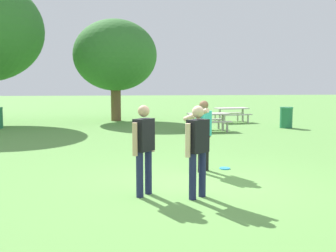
{
  "coord_description": "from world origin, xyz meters",
  "views": [
    {
      "loc": [
        -1.58,
        -7.36,
        2.02
      ],
      "look_at": [
        -0.4,
        1.82,
        1.0
      ],
      "focal_mm": 41.16,
      "sensor_mm": 36.0,
      "label": 1
    }
  ],
  "objects_px": {
    "frisbee": "(225,168)",
    "picnic_table_near": "(208,118)",
    "person_bystander": "(197,144)",
    "picnic_table_far": "(231,112)",
    "person_catcher": "(204,131)",
    "trash_can_beside_table": "(286,117)",
    "tree_slender_mid": "(115,56)",
    "person_thrower": "(144,144)"
  },
  "relations": [
    {
      "from": "person_catcher",
      "to": "picnic_table_near",
      "type": "xyz_separation_m",
      "value": [
        1.87,
        7.49,
        -0.38
      ]
    },
    {
      "from": "picnic_table_near",
      "to": "tree_slender_mid",
      "type": "xyz_separation_m",
      "value": [
        -3.93,
        5.18,
        2.97
      ]
    },
    {
      "from": "frisbee",
      "to": "picnic_table_far",
      "type": "distance_m",
      "value": 11.31
    },
    {
      "from": "tree_slender_mid",
      "to": "person_catcher",
      "type": "bearing_deg",
      "value": -80.75
    },
    {
      "from": "person_thrower",
      "to": "person_catcher",
      "type": "height_order",
      "value": "same"
    },
    {
      "from": "person_catcher",
      "to": "trash_can_beside_table",
      "type": "height_order",
      "value": "person_catcher"
    },
    {
      "from": "person_bystander",
      "to": "frisbee",
      "type": "height_order",
      "value": "person_bystander"
    },
    {
      "from": "person_thrower",
      "to": "frisbee",
      "type": "bearing_deg",
      "value": 43.44
    },
    {
      "from": "person_bystander",
      "to": "frisbee",
      "type": "bearing_deg",
      "value": 62.85
    },
    {
      "from": "frisbee",
      "to": "picnic_table_far",
      "type": "xyz_separation_m",
      "value": [
        3.38,
        10.78,
        0.55
      ]
    },
    {
      "from": "person_thrower",
      "to": "picnic_table_far",
      "type": "xyz_separation_m",
      "value": [
        5.43,
        12.72,
        -0.38
      ]
    },
    {
      "from": "picnic_table_far",
      "to": "trash_can_beside_table",
      "type": "xyz_separation_m",
      "value": [
        1.76,
        -2.78,
        -0.08
      ]
    },
    {
      "from": "picnic_table_near",
      "to": "tree_slender_mid",
      "type": "bearing_deg",
      "value": 127.23
    },
    {
      "from": "person_catcher",
      "to": "trash_can_beside_table",
      "type": "relative_size",
      "value": 1.71
    },
    {
      "from": "person_thrower",
      "to": "frisbee",
      "type": "height_order",
      "value": "person_thrower"
    },
    {
      "from": "person_thrower",
      "to": "trash_can_beside_table",
      "type": "xyz_separation_m",
      "value": [
        7.19,
        9.93,
        -0.46
      ]
    },
    {
      "from": "trash_can_beside_table",
      "to": "person_thrower",
      "type": "bearing_deg",
      "value": -125.9
    },
    {
      "from": "tree_slender_mid",
      "to": "frisbee",
      "type": "bearing_deg",
      "value": -78.08
    },
    {
      "from": "person_catcher",
      "to": "person_bystander",
      "type": "xyz_separation_m",
      "value": [
        -0.56,
        -2.01,
        0.02
      ]
    },
    {
      "from": "picnic_table_far",
      "to": "person_catcher",
      "type": "bearing_deg",
      "value": -109.78
    },
    {
      "from": "picnic_table_near",
      "to": "tree_slender_mid",
      "type": "height_order",
      "value": "tree_slender_mid"
    },
    {
      "from": "trash_can_beside_table",
      "to": "tree_slender_mid",
      "type": "height_order",
      "value": "tree_slender_mid"
    },
    {
      "from": "picnic_table_near",
      "to": "trash_can_beside_table",
      "type": "xyz_separation_m",
      "value": [
        3.84,
        0.71,
        -0.08
      ]
    },
    {
      "from": "trash_can_beside_table",
      "to": "tree_slender_mid",
      "type": "distance_m",
      "value": 9.47
    },
    {
      "from": "picnic_table_near",
      "to": "picnic_table_far",
      "type": "bearing_deg",
      "value": 59.26
    },
    {
      "from": "picnic_table_far",
      "to": "tree_slender_mid",
      "type": "distance_m",
      "value": 6.91
    },
    {
      "from": "frisbee",
      "to": "picnic_table_near",
      "type": "height_order",
      "value": "picnic_table_near"
    },
    {
      "from": "trash_can_beside_table",
      "to": "tree_slender_mid",
      "type": "xyz_separation_m",
      "value": [
        -7.77,
        4.47,
        3.05
      ]
    },
    {
      "from": "tree_slender_mid",
      "to": "picnic_table_near",
      "type": "bearing_deg",
      "value": -52.77
    },
    {
      "from": "person_catcher",
      "to": "person_bystander",
      "type": "relative_size",
      "value": 1.0
    },
    {
      "from": "trash_can_beside_table",
      "to": "tree_slender_mid",
      "type": "bearing_deg",
      "value": 150.1
    },
    {
      "from": "frisbee",
      "to": "person_catcher",
      "type": "bearing_deg",
      "value": -160.49
    },
    {
      "from": "person_bystander",
      "to": "picnic_table_near",
      "type": "xyz_separation_m",
      "value": [
        2.43,
        9.49,
        -0.4
      ]
    },
    {
      "from": "person_thrower",
      "to": "person_catcher",
      "type": "distance_m",
      "value": 2.29
    },
    {
      "from": "tree_slender_mid",
      "to": "person_bystander",
      "type": "bearing_deg",
      "value": -84.17
    },
    {
      "from": "picnic_table_near",
      "to": "person_catcher",
      "type": "bearing_deg",
      "value": -104.03
    },
    {
      "from": "frisbee",
      "to": "picnic_table_near",
      "type": "xyz_separation_m",
      "value": [
        1.3,
        7.28,
        0.55
      ]
    },
    {
      "from": "picnic_table_far",
      "to": "trash_can_beside_table",
      "type": "bearing_deg",
      "value": -57.68
    },
    {
      "from": "person_thrower",
      "to": "picnic_table_far",
      "type": "bearing_deg",
      "value": 66.88
    },
    {
      "from": "person_bystander",
      "to": "picnic_table_near",
      "type": "relative_size",
      "value": 0.93
    },
    {
      "from": "person_catcher",
      "to": "tree_slender_mid",
      "type": "xyz_separation_m",
      "value": [
        -2.06,
        12.66,
        2.59
      ]
    },
    {
      "from": "picnic_table_near",
      "to": "trash_can_beside_table",
      "type": "height_order",
      "value": "trash_can_beside_table"
    }
  ]
}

